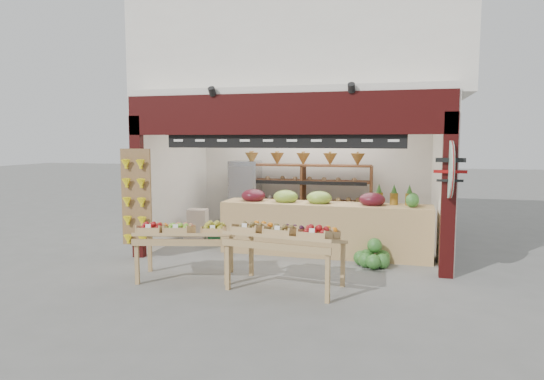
{
  "coord_description": "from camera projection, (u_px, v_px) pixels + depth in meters",
  "views": [
    {
      "loc": [
        1.95,
        -9.15,
        2.22
      ],
      "look_at": [
        -0.37,
        -0.2,
        1.25
      ],
      "focal_mm": 32.0,
      "sensor_mm": 36.0,
      "label": 1
    }
  ],
  "objects": [
    {
      "name": "ground",
      "position": [
        293.0,
        253.0,
        9.52
      ],
      "size": [
        60.0,
        60.0,
        0.0
      ],
      "primitive_type": "plane",
      "color": "slate",
      "rests_on": "ground"
    },
    {
      "name": "shop_structure",
      "position": [
        309.0,
        62.0,
        10.67
      ],
      "size": [
        6.36,
        5.12,
        5.4
      ],
      "color": "white",
      "rests_on": "ground"
    },
    {
      "name": "banana_board",
      "position": [
        136.0,
        199.0,
        8.96
      ],
      "size": [
        0.6,
        0.15,
        1.8
      ],
      "color": "brown",
      "rests_on": "ground"
    },
    {
      "name": "gift_sign",
      "position": [
        450.0,
        170.0,
        7.55
      ],
      "size": [
        0.04,
        0.93,
        0.92
      ],
      "color": "#B1DFC9",
      "rests_on": "ground"
    },
    {
      "name": "back_shelving",
      "position": [
        303.0,
        185.0,
        11.08
      ],
      "size": [
        3.11,
        0.51,
        1.91
      ],
      "color": "brown",
      "rests_on": "ground"
    },
    {
      "name": "refrigerator",
      "position": [
        245.0,
        197.0,
        11.47
      ],
      "size": [
        0.7,
        0.7,
        1.72
      ],
      "primitive_type": "cube",
      "rotation": [
        0.0,
        0.0,
        0.05
      ],
      "color": "#A9ABB0",
      "rests_on": "ground"
    },
    {
      "name": "cardboard_stack",
      "position": [
        207.0,
        230.0,
        10.56
      ],
      "size": [
        1.04,
        0.76,
        0.71
      ],
      "color": "silver",
      "rests_on": "ground"
    },
    {
      "name": "mid_counter",
      "position": [
        324.0,
        227.0,
        9.33
      ],
      "size": [
        4.01,
        0.87,
        1.23
      ],
      "color": "tan",
      "rests_on": "ground"
    },
    {
      "name": "display_table_left",
      "position": [
        180.0,
        232.0,
        7.75
      ],
      "size": [
        1.65,
        1.15,
        0.97
      ],
      "color": "tan",
      "rests_on": "ground"
    },
    {
      "name": "display_table_right",
      "position": [
        286.0,
        234.0,
        7.18
      ],
      "size": [
        1.76,
        1.15,
        1.05
      ],
      "color": "tan",
      "rests_on": "ground"
    },
    {
      "name": "watermelon_pile",
      "position": [
        372.0,
        257.0,
        8.48
      ],
      "size": [
        0.64,
        0.64,
        0.5
      ],
      "color": "#1C4D19",
      "rests_on": "ground"
    }
  ]
}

